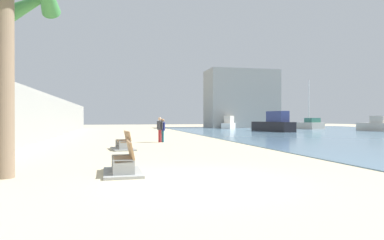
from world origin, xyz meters
The scene contains 12 objects.
ground_plane centered at (0.00, 18.00, 0.00)m, with size 120.00×120.00×0.00m, color #C6B793.
seawall centered at (-7.50, 18.00, 1.77)m, with size 0.80×64.00×3.55m, color gray.
palm_tree centered at (-5.03, 1.61, 4.58)m, with size 3.65×3.68×6.41m.
bench_near centered at (-1.79, 1.66, 0.23)m, with size 1.15×2.13×0.98m.
bench_far centered at (-1.58, 9.44, 0.23)m, with size 1.35×2.22×0.98m.
person_walking centered at (0.97, 14.29, 1.01)m, with size 0.37×0.43×1.72m.
person_standing centered at (1.19, 14.35, 0.93)m, with size 0.28×0.50×1.62m.
boat_far_right centered at (30.00, 27.31, 0.75)m, with size 1.48×4.99×1.91m.
boat_mid_bay centered at (26.40, 36.18, 0.70)m, with size 2.46×4.26×7.35m.
boat_nearest centered at (16.03, 42.56, 0.75)m, with size 4.90×6.86×1.99m.
boat_far_left centered at (16.94, 29.19, 0.93)m, with size 2.46×7.51×2.45m.
harbor_building centered at (19.32, 46.00, 4.93)m, with size 12.00×6.00×9.87m, color gray.
Camera 1 is at (-2.04, -8.55, 1.66)m, focal length 31.37 mm.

